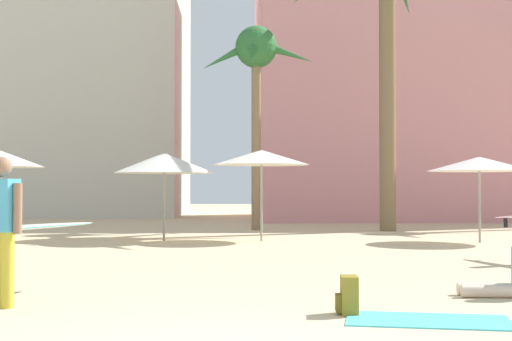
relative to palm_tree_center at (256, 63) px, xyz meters
The scene contains 11 objects.
hotel_pink 13.25m from the palm_tree_center, 48.20° to the left, with size 16.82×10.51×14.52m, color pink.
hotel_tower_gray 19.10m from the palm_tree_center, 126.97° to the left, with size 14.90×11.14×22.38m, color beige.
palm_tree_center is the anchor object (origin of this frame).
cafe_umbrella_0 6.13m from the palm_tree_center, 89.96° to the right, with size 2.55×2.55×2.41m.
cafe_umbrella_2 6.69m from the palm_tree_center, 117.17° to the right, with size 2.67×2.67×2.34m.
cafe_umbrella_3 9.13m from the palm_tree_center, 145.81° to the right, with size 2.33×2.33×2.41m.
cafe_umbrella_4 8.83m from the palm_tree_center, 46.07° to the right, with size 2.65×2.65×2.21m.
beach_towel 17.50m from the palm_tree_center, 85.36° to the right, with size 1.68×0.86×0.01m, color #4CC6D6.
backpack 17.00m from the palm_tree_center, 87.96° to the right, with size 0.26×0.31×0.42m.
person_mid_center 16.07m from the palm_tree_center, 79.16° to the right, with size 0.96×0.45×0.89m.
person_far_left 16.47m from the palm_tree_center, 102.42° to the right, with size 1.73×2.93×1.75m.
Camera 1 is at (-0.09, -5.26, 1.37)m, focal length 49.84 mm.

